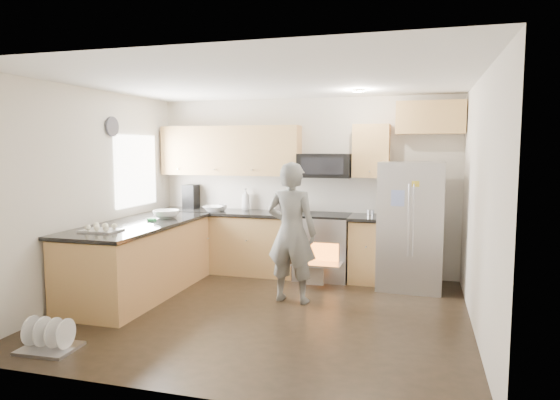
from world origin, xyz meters
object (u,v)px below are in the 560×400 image
(refrigerator, at_px, (411,226))
(person, at_px, (291,232))
(dish_rack, at_px, (49,341))
(stove_range, at_px, (323,232))

(refrigerator, bearing_deg, person, -141.87)
(person, height_order, dish_rack, person)
(refrigerator, height_order, person, person)
(stove_range, distance_m, person, 1.22)
(stove_range, xyz_separation_m, refrigerator, (1.22, -0.22, 0.17))
(person, distance_m, dish_rack, 2.84)
(stove_range, bearing_deg, person, -97.48)
(stove_range, distance_m, dish_rack, 3.84)
(stove_range, height_order, refrigerator, stove_range)
(dish_rack, bearing_deg, refrigerator, 43.68)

